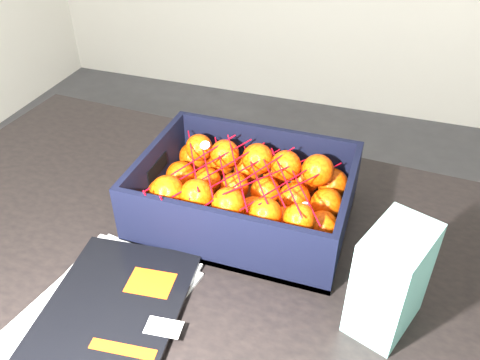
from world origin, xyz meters
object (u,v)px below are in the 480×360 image
(magazine_stack, at_px, (107,308))
(table, at_px, (180,273))
(retail_carton, at_px, (391,280))
(produce_crate, at_px, (245,201))

(magazine_stack, bearing_deg, table, 81.08)
(table, xyz_separation_m, retail_carton, (0.38, -0.07, 0.19))
(retail_carton, bearing_deg, table, -169.63)
(table, bearing_deg, produce_crate, 43.61)
(table, distance_m, retail_carton, 0.43)
(table, distance_m, magazine_stack, 0.22)
(table, height_order, produce_crate, produce_crate)
(table, distance_m, produce_crate, 0.20)
(produce_crate, bearing_deg, magazine_stack, -114.62)
(produce_crate, distance_m, retail_carton, 0.33)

